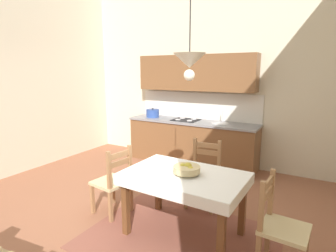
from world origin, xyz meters
name	(u,v)px	position (x,y,z in m)	size (l,w,h in m)	color
ground_plane	(121,222)	(0.00, 0.00, -0.05)	(5.98, 6.08, 0.10)	#935B42
wall_back	(206,65)	(0.00, 2.80, 2.00)	(5.98, 0.12, 3.99)	beige
area_rug	(180,238)	(0.86, 0.01, 0.00)	(2.10, 1.60, 0.01)	brown
kitchen_cabinetry	(192,123)	(-0.13, 2.47, 0.86)	(2.67, 0.63, 2.20)	brown
dining_table	(184,185)	(0.86, 0.11, 0.62)	(1.37, 0.91, 0.75)	brown
dining_chair_window_side	(280,227)	(1.90, 0.05, 0.44)	(0.45, 0.45, 0.93)	#D1BC89
dining_chair_tv_side	(113,182)	(-0.17, 0.08, 0.44)	(0.47, 0.47, 0.93)	#D1BC89
dining_chair_kitchen_side	(204,175)	(0.78, 0.89, 0.44)	(0.46, 0.46, 0.93)	#D1BC89
fruit_bowl	(187,169)	(0.89, 0.10, 0.81)	(0.30, 0.30, 0.12)	tan
pendant_lamp	(190,62)	(0.97, -0.04, 1.97)	(0.32, 0.32, 0.80)	black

